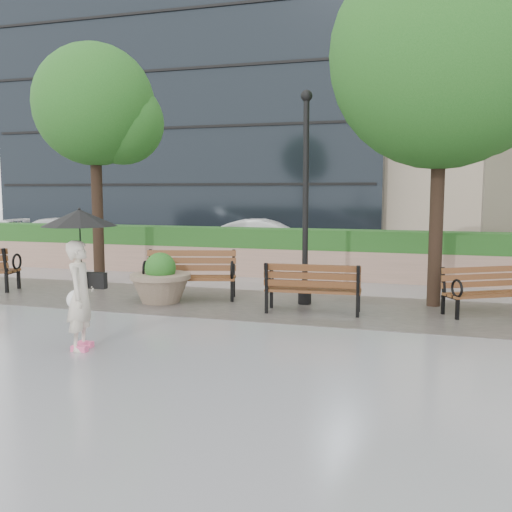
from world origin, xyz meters
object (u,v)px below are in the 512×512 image
(lamppost, at_px, (305,211))
(car_left, at_px, (74,237))
(bench_2, at_px, (313,298))
(car_right, at_px, (266,240))
(planter_left, at_px, (161,283))
(bench_1, at_px, (190,285))
(bench_3, at_px, (487,301))
(pedestrian, at_px, (80,265))

(lamppost, relative_size, car_left, 0.93)
(lamppost, height_order, car_left, lamppost)
(lamppost, xyz_separation_m, car_left, (-10.23, 6.64, -1.28))
(bench_2, distance_m, car_right, 8.65)
(planter_left, distance_m, car_right, 7.92)
(car_left, bearing_deg, bench_1, -144.12)
(bench_3, distance_m, planter_left, 6.67)
(car_left, xyz_separation_m, car_right, (7.34, 0.56, 0.01))
(car_right, bearing_deg, bench_1, 174.03)
(bench_1, xyz_separation_m, car_left, (-7.69, 6.84, 0.38))
(bench_1, bearing_deg, planter_left, -147.77)
(bench_1, relative_size, car_left, 0.44)
(bench_1, relative_size, bench_2, 1.11)
(planter_left, bearing_deg, bench_3, 5.99)
(bench_2, height_order, planter_left, planter_left)
(lamppost, bearing_deg, car_left, 147.01)
(planter_left, height_order, lamppost, lamppost)
(lamppost, bearing_deg, car_right, 111.90)
(bench_2, distance_m, car_left, 12.94)
(car_left, bearing_deg, pedestrian, -157.43)
(bench_2, bearing_deg, car_right, -72.57)
(bench_1, distance_m, car_right, 7.42)
(bench_3, distance_m, car_left, 15.37)
(bench_2, height_order, car_left, car_left)
(car_right, distance_m, pedestrian, 11.57)
(car_left, height_order, car_right, car_right)
(lamppost, relative_size, car_right, 1.04)
(car_left, bearing_deg, lamppost, -135.44)
(bench_1, xyz_separation_m, car_right, (-0.35, 7.40, 0.39))
(bench_2, relative_size, planter_left, 1.48)
(lamppost, bearing_deg, bench_3, -0.28)
(bench_1, bearing_deg, car_right, 77.29)
(bench_2, relative_size, car_right, 0.45)
(planter_left, xyz_separation_m, car_right, (0.12, 7.91, 0.28))
(lamppost, height_order, pedestrian, lamppost)
(planter_left, distance_m, pedestrian, 3.77)
(pedestrian, bearing_deg, planter_left, -6.35)
(car_left, bearing_deg, bench_2, -137.66)
(bench_3, relative_size, planter_left, 1.40)
(pedestrian, bearing_deg, car_left, 21.05)
(planter_left, xyz_separation_m, lamppost, (3.02, 0.71, 1.55))
(bench_1, distance_m, planter_left, 0.70)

